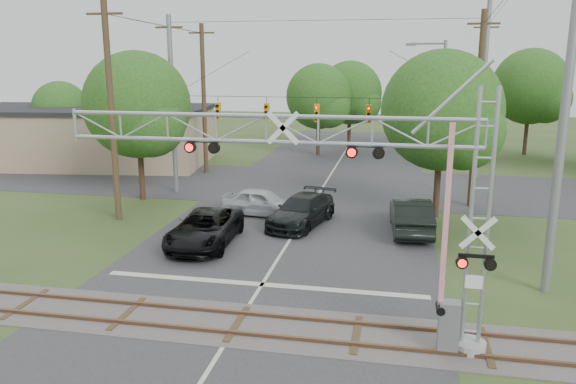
% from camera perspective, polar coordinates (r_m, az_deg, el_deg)
% --- Properties ---
extents(ground, '(160.00, 160.00, 0.00)m').
position_cam_1_polar(ground, '(17.77, -7.07, -16.09)').
color(ground, '#334921').
rests_on(ground, ground).
extents(road_main, '(14.00, 90.00, 0.02)m').
position_cam_1_polar(road_main, '(26.63, -0.34, -5.75)').
color(road_main, '#2D2D30').
rests_on(road_main, ground).
extents(road_cross, '(90.00, 12.00, 0.02)m').
position_cam_1_polar(road_cross, '(39.94, 3.69, 0.69)').
color(road_cross, '#2D2D30').
rests_on(road_cross, ground).
extents(railroad_track, '(90.00, 3.20, 0.17)m').
position_cam_1_polar(railroad_track, '(19.44, -5.19, -13.22)').
color(railroad_track, '#4B4441').
rests_on(railroad_track, ground).
extents(crossing_gantry, '(13.21, 1.02, 8.00)m').
position_cam_1_polar(crossing_gantry, '(16.77, 6.02, 0.57)').
color(crossing_gantry, gray).
rests_on(crossing_gantry, ground).
extents(traffic_signal_span, '(19.34, 0.36, 11.50)m').
position_cam_1_polar(traffic_signal_span, '(35.03, 4.48, 8.36)').
color(traffic_signal_span, gray).
rests_on(traffic_signal_span, ground).
extents(pickup_black, '(2.90, 5.93, 1.62)m').
position_cam_1_polar(pickup_black, '(27.23, -8.46, -3.69)').
color(pickup_black, black).
rests_on(pickup_black, ground).
extents(car_dark, '(3.53, 5.91, 1.60)m').
position_cam_1_polar(car_dark, '(30.13, 1.40, -1.91)').
color(car_dark, black).
rests_on(car_dark, ground).
extents(sedan_silver, '(4.75, 2.29, 1.56)m').
position_cam_1_polar(sedan_silver, '(32.05, -2.68, -1.03)').
color(sedan_silver, '#AEB0B6').
rests_on(sedan_silver, ground).
extents(suv_dark, '(2.29, 5.60, 1.81)m').
position_cam_1_polar(suv_dark, '(29.56, 12.38, -2.31)').
color(suv_dark, black).
rests_on(suv_dark, ground).
extents(commercial_building, '(21.69, 12.95, 4.81)m').
position_cam_1_polar(commercial_building, '(51.15, -19.82, 5.44)').
color(commercial_building, '#9C8968').
rests_on(commercial_building, ground).
extents(streetlight, '(2.66, 0.28, 9.96)m').
position_cam_1_polar(streetlight, '(39.14, 15.05, 8.25)').
color(streetlight, gray).
rests_on(streetlight, ground).
extents(utility_poles, '(23.73, 28.26, 14.55)m').
position_cam_1_polar(utility_poles, '(36.51, 8.80, 9.72)').
color(utility_poles, '#3F2C1D').
rests_on(utility_poles, ground).
extents(treeline, '(55.53, 31.05, 9.78)m').
position_cam_1_polar(treeline, '(46.43, 10.86, 9.42)').
color(treeline, '#3A271A').
rests_on(treeline, ground).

